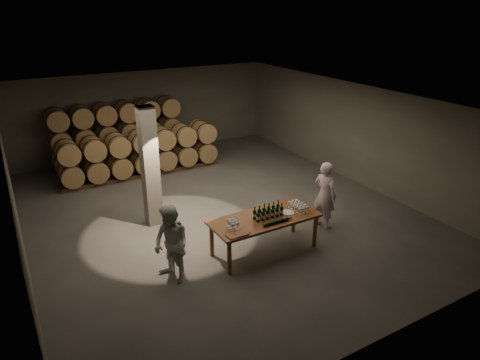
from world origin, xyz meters
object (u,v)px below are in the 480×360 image
person_woman (171,244)px  bottle_cluster (268,212)px  tasting_table (265,221)px  plate (288,212)px  stool (178,256)px  notebook_near (241,234)px  person_man (325,195)px

person_woman → bottle_cluster: bearing=69.7°
tasting_table → plate: (0.61, -0.07, 0.11)m
tasting_table → stool: size_ratio=4.63×
plate → stool: 2.79m
tasting_table → notebook_near: size_ratio=9.43×
bottle_cluster → plate: 0.54m
bottle_cluster → stool: 2.29m
person_woman → person_man: bearing=73.8°
tasting_table → person_woman: 2.31m
notebook_near → bottle_cluster: bearing=22.5°
plate → person_woman: (-2.92, 0.08, -0.04)m
tasting_table → person_woman: (-2.31, 0.01, 0.07)m
bottle_cluster → stool: bottle_cluster is taller
plate → notebook_near: size_ratio=1.12×
tasting_table → bottle_cluster: size_ratio=3.54×
tasting_table → bottle_cluster: bottle_cluster is taller
person_man → bottle_cluster: bearing=84.2°
tasting_table → plate: plate is taller
notebook_near → person_woman: (-1.45, 0.41, -0.05)m
stool → person_man: (4.16, 0.13, 0.45)m
tasting_table → person_woman: person_woman is taller
plate → notebook_near: (-1.47, -0.34, 0.01)m
plate → person_woman: bearing=178.4°
bottle_cluster → person_man: bearing=8.4°
bottle_cluster → plate: bottle_cluster is taller
bottle_cluster → plate: bearing=-5.3°
tasting_table → plate: 0.62m
notebook_near → person_man: person_man is taller
plate → stool: (-2.74, 0.20, -0.45)m
notebook_near → person_woman: person_woman is taller
stool → person_woman: size_ratio=0.32×
tasting_table → notebook_near: notebook_near is taller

